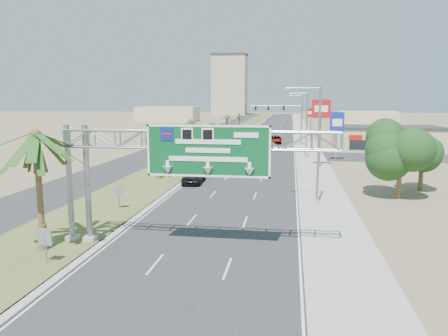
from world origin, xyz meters
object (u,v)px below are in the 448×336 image
pole_sign_red_near (321,113)px  palm_near (36,135)px  pole_sign_blue (337,124)px  pole_sign_red_far (311,115)px  sign_gantry (183,149)px  store_building (386,139)px  signal_mast (291,121)px  car_left_lane (194,175)px  car_mid_lane (267,147)px  car_far (249,132)px  car_right_lane (276,140)px

pole_sign_red_near → palm_near: bearing=-117.2°
pole_sign_blue → pole_sign_red_far: bearing=94.5°
sign_gantry → store_building: bearing=67.6°
pole_sign_blue → palm_near: bearing=-116.4°
signal_mast → sign_gantry: bearing=-95.7°
sign_gantry → signal_mast: signal_mast is taller
sign_gantry → store_building: size_ratio=0.93×
palm_near → pole_sign_red_near: 39.78m
pole_sign_blue → car_left_lane: bearing=-130.4°
palm_near → store_building: (31.20, 58.00, -4.93)m
store_building → car_mid_lane: (-20.81, -5.34, -1.25)m
palm_near → store_building: 66.04m
car_mid_lane → car_left_lane: bearing=-101.4°
car_mid_lane → car_far: car_far is taller
car_left_lane → car_far: size_ratio=0.89×
car_right_lane → car_far: size_ratio=0.99×
car_far → pole_sign_red_near: (14.32, -50.83, 6.38)m
car_mid_lane → pole_sign_blue: 15.61m
car_left_lane → signal_mast: bearing=73.9°
store_building → car_right_lane: size_ratio=3.21×
sign_gantry → car_right_lane: size_ratio=2.99×
pole_sign_red_far → signal_mast: bearing=-116.3°
palm_near → car_right_lane: (11.36, 66.96, -6.15)m
pole_sign_red_far → sign_gantry: bearing=-98.4°
sign_gantry → car_right_lane: bearing=87.2°
palm_near → pole_sign_red_far: 74.84m
store_building → pole_sign_red_far: size_ratio=2.47×
sign_gantry → car_mid_lane: bearing=87.5°
palm_near → signal_mast: 65.60m
pole_sign_blue → pole_sign_red_far: 30.43m
car_far → pole_sign_blue: bearing=-62.8°
pole_sign_red_near → car_left_lane: bearing=-137.2°
sign_gantry → car_left_lane: 21.45m
pole_sign_blue → pole_sign_red_far: (-2.39, 30.34, 0.31)m
car_mid_lane → car_far: (-6.51, 33.54, 0.08)m
signal_mast → car_mid_lane: 12.68m
signal_mast → store_building: 18.08m
signal_mast → pole_sign_red_near: size_ratio=1.12×
car_far → sign_gantry: bearing=-81.1°
sign_gantry → car_far: 84.54m
palm_near → car_mid_lane: 54.03m
palm_near → pole_sign_red_far: (18.57, 72.48, -1.24)m
car_mid_lane → pole_sign_red_near: (7.81, -17.29, 6.46)m
sign_gantry → pole_sign_red_far: bearing=81.6°
pole_sign_red_near → pole_sign_red_far: pole_sign_red_near is taller
palm_near → car_left_lane: (4.13, 22.35, -6.07)m
car_right_lane → pole_sign_red_near: (6.84, -31.59, 6.43)m
store_building → sign_gantry: bearing=-112.4°
car_mid_lane → pole_sign_blue: pole_sign_blue is taller
car_right_lane → sign_gantry: bearing=-97.4°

